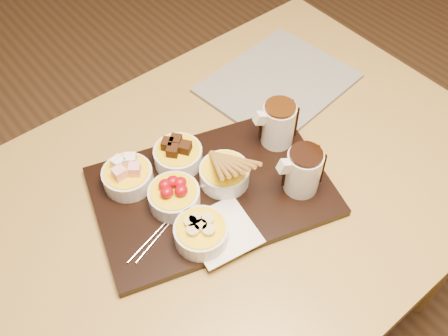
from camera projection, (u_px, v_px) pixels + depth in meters
ground at (225, 327)px, 1.60m from camera, size 5.00×5.00×0.00m
dining_table at (225, 215)px, 1.09m from camera, size 1.20×0.80×0.75m
serving_board at (212, 191)px, 1.00m from camera, size 0.53×0.42×0.02m
napkin at (222, 231)px, 0.93m from camera, size 0.14×0.14×0.00m
bowl_marshmallows at (128, 177)px, 0.99m from camera, size 0.10×0.10×0.04m
bowl_cake at (178, 156)px, 1.02m from camera, size 0.10×0.10×0.04m
bowl_strawberries at (174, 197)px, 0.96m from camera, size 0.10×0.10×0.04m
bowl_biscotti at (224, 175)px, 0.99m from camera, size 0.10×0.10×0.04m
bowl_bananas at (201, 233)px, 0.91m from camera, size 0.10×0.10×0.04m
pitcher_dark_chocolate at (303, 171)px, 0.96m from camera, size 0.09×0.09×0.10m
pitcher_milk_chocolate at (278, 125)px, 1.04m from camera, size 0.09×0.09×0.10m
fondue_skewers at (174, 213)px, 0.95m from camera, size 0.10×0.26×0.01m
newspaper at (278, 83)px, 1.21m from camera, size 0.36×0.30×0.01m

